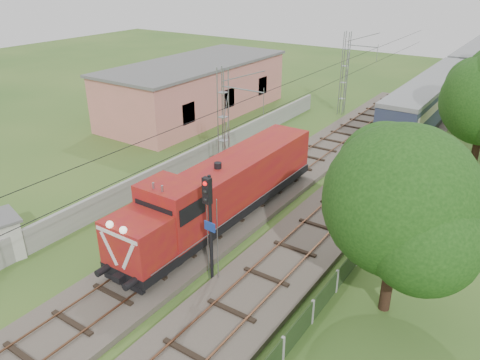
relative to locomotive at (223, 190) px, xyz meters
The scene contains 10 objects.
ground 8.06m from the locomotive, 90.00° to the right, with size 140.00×140.00×0.00m, color #325A21.
track_main 2.08m from the locomotive, 90.00° to the right, with size 4.20×70.00×0.45m.
track_side 13.35m from the locomotive, 67.76° to the left, with size 4.20×80.00×0.45m.
catenary 5.50m from the locomotive, 124.89° to the left, with size 3.31×70.00×8.00m.
boundary_wall 7.87m from the locomotive, 146.96° to the left, with size 0.25×40.00×1.50m, color #9E9E99.
station_building 22.10m from the locomotive, 132.74° to the left, with size 8.40×20.40×5.22m.
fence 9.44m from the locomotive, 30.82° to the right, with size 0.12×32.00×1.20m.
locomotive is the anchor object (origin of this frame).
signal_post 5.94m from the locomotive, 60.10° to the right, with size 0.61×0.48×5.55m.
tree_a 10.95m from the locomotive, 11.82° to the right, with size 6.47×6.16×8.38m.
Camera 1 is at (14.08, -11.35, 13.70)m, focal length 35.00 mm.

